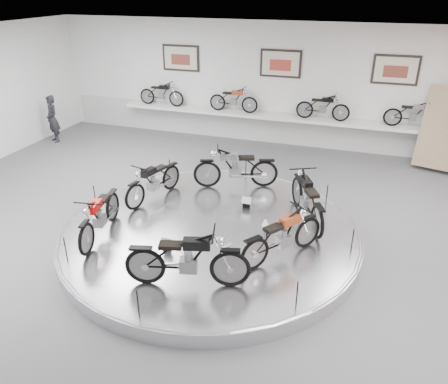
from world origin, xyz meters
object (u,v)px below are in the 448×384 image
(bike_b, at_px, (236,167))
(bike_c, at_px, (153,180))
(shelf, at_px, (276,117))
(bike_e, at_px, (187,259))
(bike_f, at_px, (283,235))
(visitor, at_px, (53,119))
(bike_a, at_px, (307,198))
(display_platform, at_px, (210,233))
(bike_d, at_px, (99,215))

(bike_b, distance_m, bike_c, 2.11)
(shelf, height_order, bike_e, bike_e)
(bike_c, xyz_separation_m, bike_f, (3.46, -1.50, 0.01))
(visitor, bearing_deg, bike_a, 10.28)
(bike_a, relative_size, visitor, 1.13)
(display_platform, height_order, bike_e, bike_e)
(shelf, distance_m, bike_b, 4.24)
(bike_a, relative_size, bike_e, 0.98)
(display_platform, distance_m, bike_d, 2.36)
(bike_f, bearing_deg, visitor, 97.73)
(bike_a, relative_size, bike_c, 1.10)
(bike_c, distance_m, visitor, 6.62)
(bike_a, distance_m, visitor, 9.89)
(bike_d, relative_size, bike_f, 1.01)
(bike_d, height_order, bike_f, bike_d)
(display_platform, distance_m, shelf, 6.46)
(bike_a, height_order, bike_c, bike_a)
(bike_d, distance_m, visitor, 7.62)
(bike_f, bearing_deg, bike_a, 29.26)
(bike_e, relative_size, bike_f, 1.10)
(bike_b, relative_size, bike_d, 1.09)
(bike_c, height_order, visitor, visitor)
(display_platform, bearing_deg, visitor, 149.48)
(bike_e, xyz_separation_m, visitor, (-7.72, 6.33, -0.04))
(shelf, xyz_separation_m, bike_e, (0.32, -8.37, -0.16))
(shelf, xyz_separation_m, visitor, (-7.40, -2.04, -0.19))
(display_platform, bearing_deg, bike_f, -20.15)
(shelf, distance_m, bike_f, 7.22)
(bike_c, xyz_separation_m, bike_d, (-0.25, -1.91, 0.01))
(bike_d, xyz_separation_m, bike_e, (2.34, -0.93, 0.05))
(bike_e, height_order, visitor, visitor)
(bike_a, distance_m, bike_d, 4.41)
(bike_e, height_order, bike_f, bike_e)
(shelf, xyz_separation_m, bike_f, (1.69, -7.02, -0.21))
(bike_b, distance_m, bike_e, 4.15)
(bike_f, bearing_deg, bike_e, 170.93)
(shelf, bearing_deg, bike_b, -91.28)
(bike_d, relative_size, visitor, 1.04)
(bike_a, bearing_deg, bike_c, 65.51)
(bike_a, bearing_deg, bike_e, 125.65)
(visitor, bearing_deg, bike_f, 1.44)
(bike_a, distance_m, bike_c, 3.67)
(bike_c, bearing_deg, display_platform, 77.76)
(bike_d, distance_m, bike_f, 3.73)
(bike_f, xyz_separation_m, visitor, (-9.09, 4.98, 0.02))
(bike_d, distance_m, bike_e, 2.52)
(shelf, height_order, visitor, visitor)
(display_platform, distance_m, bike_f, 1.91)
(bike_a, distance_m, bike_f, 1.63)
(bike_a, xyz_separation_m, bike_f, (-0.20, -1.62, -0.04))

